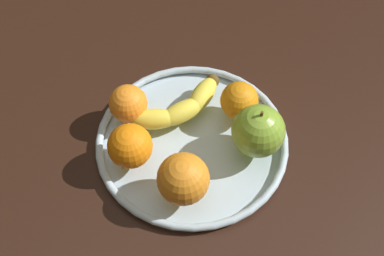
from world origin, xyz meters
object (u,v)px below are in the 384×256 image
object	(u,v)px
fruit_bowl	(192,141)
orange_front_left	(183,179)
banana	(181,107)
orange_center	(130,146)
orange_front_right	(237,99)
apple	(258,131)
orange_back_right	(128,104)

from	to	relation	value
fruit_bowl	orange_front_left	size ratio (longest dim) A/B	4.02
banana	orange_center	distance (cm)	11.52
orange_front_left	orange_front_right	bearing A→B (deg)	25.71
apple	orange_front_right	size ratio (longest dim) A/B	1.46
orange_front_right	orange_center	bearing A→B (deg)	174.46
banana	orange_front_right	bearing A→B (deg)	-27.11
orange_center	orange_back_right	xyz separation A→B (cm)	(3.89, 7.28, -0.34)
orange_front_left	apple	bearing A→B (deg)	0.92
fruit_bowl	orange_back_right	size ratio (longest dim) A/B	4.98
orange_front_right	fruit_bowl	bearing A→B (deg)	-176.92
fruit_bowl	banana	distance (cm)	5.84
fruit_bowl	orange_front_left	xyz separation A→B (cm)	(-6.35, -7.03, 4.77)
orange_front_left	orange_front_right	size ratio (longest dim) A/B	1.24
orange_front_right	orange_center	distance (cm)	19.11
apple	orange_center	distance (cm)	19.60
banana	orange_center	world-z (taller)	orange_center
orange_center	orange_front_right	bearing A→B (deg)	-5.54
orange_front_left	orange_center	size ratio (longest dim) A/B	1.12
fruit_bowl	apple	bearing A→B (deg)	-41.91
orange_front_left	orange_back_right	bearing A→B (deg)	88.27
orange_back_right	orange_front_right	bearing A→B (deg)	-31.09
fruit_bowl	orange_front_right	world-z (taller)	orange_front_right
apple	fruit_bowl	bearing A→B (deg)	138.09
banana	orange_front_left	bearing A→B (deg)	-119.52
apple	orange_front_left	size ratio (longest dim) A/B	1.17
fruit_bowl	banana	xyz separation A→B (cm)	(1.30, 5.08, 2.58)
fruit_bowl	orange_back_right	xyz separation A→B (cm)	(-5.85, 9.62, 4.01)
fruit_bowl	orange_front_left	world-z (taller)	orange_front_left
orange_front_right	orange_back_right	bearing A→B (deg)	148.91
fruit_bowl	orange_back_right	bearing A→B (deg)	121.29
banana	orange_front_right	distance (cm)	9.31
orange_front_right	orange_front_left	bearing A→B (deg)	-154.29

